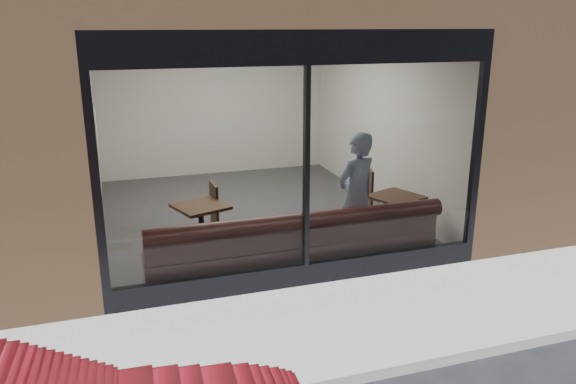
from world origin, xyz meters
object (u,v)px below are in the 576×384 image
object	(u,v)px
cafe_table_left	(200,207)
cafe_chair_left	(203,229)
banquette	(295,257)
cafe_table_right	(396,197)
person	(356,197)
cafe_chair_right	(358,210)

from	to	relation	value
cafe_table_left	cafe_chair_left	size ratio (longest dim) A/B	1.52
banquette	cafe_chair_left	bearing A→B (deg)	125.41
cafe_table_left	cafe_table_right	xyz separation A→B (m)	(2.90, -0.47, 0.00)
cafe_table_left	cafe_table_right	bearing A→B (deg)	-9.15
banquette	cafe_table_left	xyz separation A→B (m)	(-1.10, 1.02, 0.52)
banquette	person	world-z (taller)	person
cafe_table_left	cafe_table_right	size ratio (longest dim) A/B	0.99
cafe_table_left	cafe_chair_left	distance (m)	0.65
person	cafe_table_left	world-z (taller)	person
cafe_table_left	cafe_chair_right	distance (m)	2.82
cafe_chair_left	person	bearing A→B (deg)	146.24
person	cafe_table_right	bearing A→B (deg)	-178.21
person	cafe_chair_right	world-z (taller)	person
person	cafe_table_left	size ratio (longest dim) A/B	2.74
cafe_table_right	person	bearing A→B (deg)	-157.52
cafe_chair_left	cafe_chair_right	size ratio (longest dim) A/B	1.12
person	cafe_chair_left	size ratio (longest dim) A/B	4.15
cafe_chair_left	cafe_table_right	bearing A→B (deg)	160.46
banquette	cafe_chair_right	xyz separation A→B (m)	(1.63, 1.52, 0.01)
person	cafe_table_left	xyz separation A→B (m)	(-2.07, 0.81, -0.19)
cafe_chair_left	cafe_chair_right	world-z (taller)	cafe_chair_left
cafe_chair_right	cafe_table_left	bearing A→B (deg)	23.80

